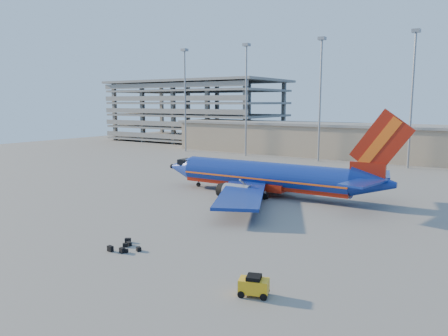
% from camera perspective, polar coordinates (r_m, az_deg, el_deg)
% --- Properties ---
extents(ground, '(220.00, 220.00, 0.00)m').
position_cam_1_polar(ground, '(63.16, 1.15, -4.12)').
color(ground, slate).
rests_on(ground, ground).
extents(terminal_building, '(122.00, 16.00, 8.50)m').
position_cam_1_polar(terminal_building, '(112.88, 21.61, 3.11)').
color(terminal_building, gray).
rests_on(terminal_building, ground).
extents(parking_garage, '(62.00, 32.00, 21.40)m').
position_cam_1_polar(parking_garage, '(157.86, -3.58, 7.78)').
color(parking_garage, slate).
rests_on(parking_garage, ground).
extents(light_mast_row, '(101.60, 1.60, 28.65)m').
position_cam_1_polar(light_mast_row, '(102.07, 17.82, 10.23)').
color(light_mast_row, gray).
rests_on(light_mast_row, ground).
extents(aircraft_main, '(38.72, 37.26, 13.11)m').
position_cam_1_polar(aircraft_main, '(65.71, 5.97, -1.18)').
color(aircraft_main, navy).
rests_on(aircraft_main, ground).
extents(baggage_tug, '(2.46, 1.93, 1.55)m').
position_cam_1_polar(baggage_tug, '(32.67, 3.92, -15.04)').
color(baggage_tug, gold).
rests_on(baggage_tug, ground).
extents(luggage_pile, '(3.38, 3.32, 0.54)m').
position_cam_1_polar(luggage_pile, '(43.44, -12.85, -9.98)').
color(luggage_pile, black).
rests_on(luggage_pile, ground).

